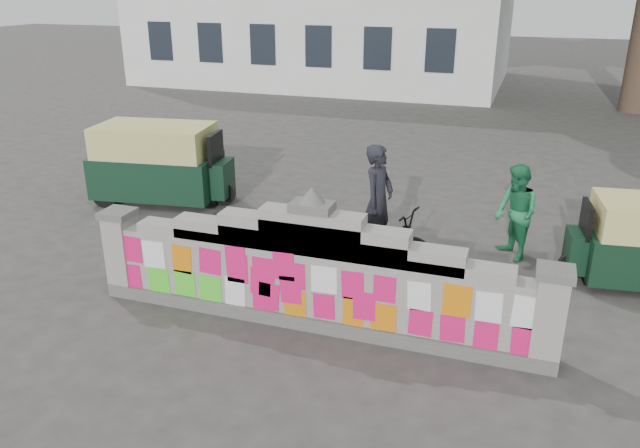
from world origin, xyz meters
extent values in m
plane|color=#383533|center=(0.00, 0.00, 0.00)|extent=(100.00, 100.00, 0.00)
cube|color=#4C4C49|center=(0.00, 0.00, 0.10)|extent=(6.40, 0.42, 0.20)
cube|color=gray|center=(0.00, 0.00, 0.60)|extent=(6.40, 0.32, 1.00)
cube|color=gray|center=(0.00, 0.00, 1.17)|extent=(5.20, 0.32, 0.14)
cube|color=gray|center=(0.00, 0.00, 1.24)|extent=(4.00, 0.32, 0.28)
cube|color=gray|center=(0.00, 0.00, 1.32)|extent=(2.60, 0.32, 0.44)
cube|color=gray|center=(0.00, 0.00, 1.39)|extent=(1.40, 0.32, 0.58)
cube|color=#4C4C49|center=(0.00, 0.00, 1.74)|extent=(0.55, 0.36, 0.12)
cone|color=#4C4C49|center=(0.00, 0.00, 1.90)|extent=(0.36, 0.36, 0.22)
cube|color=gray|center=(-3.02, 0.00, 0.62)|extent=(0.36, 0.40, 1.24)
cube|color=#4C4C49|center=(-3.02, 0.00, 1.28)|extent=(0.44, 0.44, 0.10)
cube|color=gray|center=(3.02, 0.00, 0.62)|extent=(0.36, 0.40, 1.24)
cube|color=#4C4C49|center=(3.02, 0.00, 1.28)|extent=(0.44, 0.44, 0.10)
imported|color=black|center=(0.37, 2.10, 0.54)|extent=(2.17, 1.16, 1.08)
imported|color=black|center=(0.37, 2.10, 0.92)|extent=(0.58, 0.75, 1.83)
imported|color=#207846|center=(2.47, 3.23, 0.82)|extent=(0.96, 1.01, 1.64)
cube|color=black|center=(-4.88, 3.84, 0.59)|extent=(2.73, 1.74, 0.85)
cube|color=#C4C569|center=(-4.88, 3.84, 1.33)|extent=(2.51, 1.65, 0.64)
cube|color=black|center=(-3.55, 4.03, 0.59)|extent=(0.63, 0.82, 0.75)
cube|color=black|center=(-3.55, 4.03, 1.23)|extent=(0.19, 0.75, 0.64)
cylinder|color=black|center=(-3.45, 4.04, 0.27)|extent=(0.55, 0.20, 0.53)
cylinder|color=black|center=(-5.74, 3.12, 0.27)|extent=(0.55, 0.20, 0.53)
cylinder|color=black|center=(-5.91, 4.28, 0.27)|extent=(0.55, 0.20, 0.53)
cube|color=black|center=(3.52, 2.73, 0.49)|extent=(0.52, 0.67, 0.62)
cube|color=black|center=(3.52, 2.73, 1.02)|extent=(0.15, 0.62, 0.53)
cylinder|color=black|center=(3.43, 2.72, 0.22)|extent=(0.45, 0.16, 0.44)
camera|label=1|loc=(2.55, -7.09, 4.46)|focal=35.00mm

